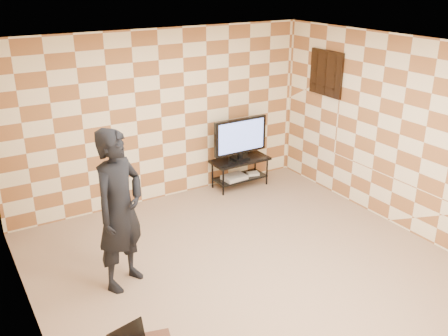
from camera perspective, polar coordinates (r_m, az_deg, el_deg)
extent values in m
plane|color=tan|center=(6.40, 2.82, -11.35)|extent=(5.00, 5.00, 0.00)
cube|color=#F8E9BF|center=(7.86, -7.17, 5.77)|extent=(5.00, 0.02, 2.70)
cube|color=#F8E9BF|center=(4.17, 22.89, -11.07)|extent=(5.00, 0.02, 2.70)
cube|color=#F8E9BF|center=(4.95, -21.90, -5.58)|extent=(0.02, 5.00, 2.70)
cube|color=#F8E9BF|center=(7.39, 19.43, 3.65)|extent=(0.02, 5.00, 2.70)
cube|color=white|center=(5.42, 3.35, 13.33)|extent=(5.00, 5.00, 0.02)
cube|color=black|center=(8.26, 11.60, 10.57)|extent=(0.04, 0.72, 0.72)
cube|color=black|center=(8.26, 11.60, 10.57)|extent=(0.04, 0.03, 0.68)
cube|color=black|center=(8.26, 11.60, 10.57)|extent=(0.04, 0.68, 0.03)
cube|color=black|center=(8.47, 1.85, 0.91)|extent=(1.00, 0.45, 0.04)
cube|color=black|center=(8.58, 1.82, -1.08)|extent=(0.90, 0.40, 0.03)
cylinder|color=black|center=(8.20, -0.09, -1.53)|extent=(0.03, 0.03, 0.50)
cylinder|color=black|center=(8.48, -1.33, -0.71)|extent=(0.03, 0.03, 0.50)
cylinder|color=black|center=(8.64, 4.93, -0.34)|extent=(0.03, 0.03, 0.50)
cylinder|color=black|center=(8.92, 3.59, 0.40)|extent=(0.03, 0.03, 0.50)
cube|color=black|center=(8.45, 1.85, 1.14)|extent=(0.29, 0.19, 0.03)
cube|color=black|center=(8.43, 1.86, 1.50)|extent=(0.07, 0.05, 0.08)
cube|color=black|center=(8.32, 1.88, 3.70)|extent=(0.98, 0.07, 0.60)
cube|color=#6179D2|center=(8.29, 2.01, 3.63)|extent=(0.88, 0.01, 0.51)
cube|color=#B3B3B6|center=(8.47, 1.19, -1.06)|extent=(0.42, 0.31, 0.07)
cube|color=silver|center=(8.66, 3.33, -0.65)|extent=(0.22, 0.19, 0.04)
imported|color=black|center=(5.77, -11.83, -4.73)|extent=(0.84, 0.75, 1.92)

